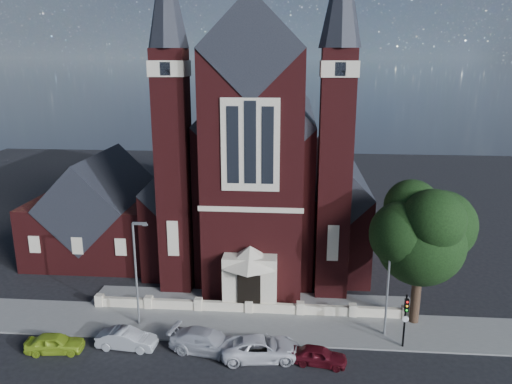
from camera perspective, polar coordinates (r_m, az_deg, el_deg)
ground at (r=47.76m, az=0.17°, el=-8.74°), size 120.00×120.00×0.00m
pavement_strip at (r=38.43m, az=-1.09°, el=-15.05°), size 60.00×5.00×0.12m
forecourt_paving at (r=41.92m, az=-0.54°, el=-12.32°), size 26.00×3.00×0.14m
forecourt_wall at (r=40.16m, az=-0.80°, el=-13.62°), size 24.00×0.40×0.90m
church at (r=52.80m, az=0.86°, el=2.94°), size 20.01×34.90×29.20m
parish_hall at (r=52.71m, az=-17.19°, el=-2.46°), size 12.00×12.20×10.24m
street_tree at (r=37.56m, az=18.61°, el=-4.91°), size 6.40×6.60×10.70m
street_lamp_left at (r=37.47m, az=-13.47°, el=-8.44°), size 1.16×0.22×8.09m
street_lamp_right at (r=36.34m, az=15.04°, el=-9.32°), size 1.16×0.22×8.09m
traffic_signal at (r=36.01m, az=16.72°, el=-13.25°), size 0.28×0.42×4.00m
car_lime_van at (r=37.73m, az=-22.00°, el=-15.72°), size 4.01×1.99×1.31m
car_silver_a at (r=36.67m, az=-14.55°, el=-15.96°), size 4.19×1.70×1.35m
car_silver_b at (r=35.29m, az=-5.55°, el=-16.66°), size 5.62×3.21×1.53m
car_white_suv at (r=34.56m, az=0.60°, el=-17.39°), size 5.57×3.09×1.47m
car_dark_red at (r=34.28m, az=7.22°, el=-18.06°), size 3.78×1.98×1.23m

